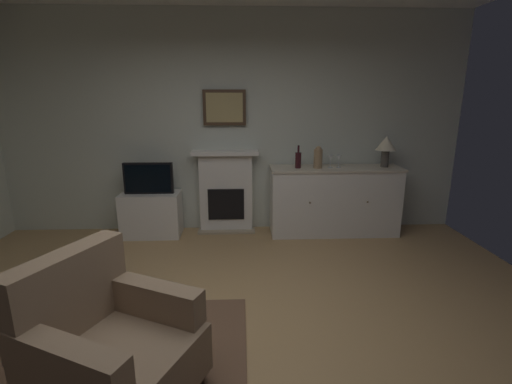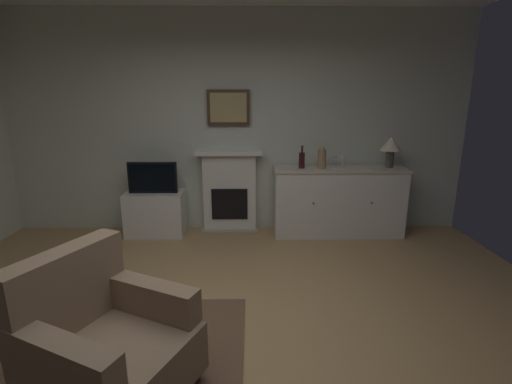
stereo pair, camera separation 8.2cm
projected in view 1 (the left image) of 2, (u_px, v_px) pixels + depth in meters
The scene contains 13 objects.
ground_plane at pixel (227, 351), 2.73m from camera, with size 6.13×5.20×0.10m, color tan.
wall_rear at pixel (232, 124), 4.84m from camera, with size 6.13×0.06×2.86m, color silver.
fireplace_unit at pixel (226, 191), 4.94m from camera, with size 0.87×0.30×1.10m.
framed_picture at pixel (224, 108), 4.71m from camera, with size 0.55×0.04×0.45m.
sideboard_cabinet at pixel (334, 201), 4.85m from camera, with size 1.70×0.49×0.90m.
table_lamp at pixel (386, 145), 4.69m from camera, with size 0.26×0.26×0.40m.
wine_bottle at pixel (298, 160), 4.66m from camera, with size 0.08×0.08×0.29m.
wine_glass_left at pixel (331, 158), 4.68m from camera, with size 0.07×0.07×0.16m.
wine_glass_center at pixel (339, 158), 4.69m from camera, with size 0.07×0.07×0.16m.
vase_decorative at pixel (318, 157), 4.64m from camera, with size 0.11×0.11×0.28m.
tv_cabinet at pixel (152, 214), 4.81m from camera, with size 0.75×0.42×0.58m.
tv_set at pixel (148, 178), 4.66m from camera, with size 0.62×0.07×0.40m.
armchair at pixel (108, 346), 2.12m from camera, with size 1.06×1.03×0.92m.
Camera 1 is at (0.12, -2.35, 1.78)m, focal length 25.73 mm.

